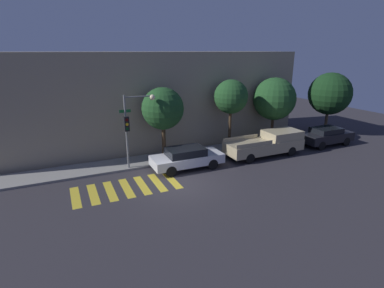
{
  "coord_description": "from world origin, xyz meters",
  "views": [
    {
      "loc": [
        -5.66,
        -14.44,
        7.28
      ],
      "look_at": [
        1.83,
        2.1,
        1.6
      ],
      "focal_mm": 28.0,
      "sensor_mm": 36.0,
      "label": 1
    }
  ],
  "objects": [
    {
      "name": "tree_midblock",
      "position": [
        6.1,
        4.53,
        4.01
      ],
      "size": [
        2.52,
        2.52,
        5.29
      ],
      "color": "#42301E",
      "rests_on": "ground"
    },
    {
      "name": "sedan_near_corner",
      "position": [
        1.46,
        2.1,
        0.75
      ],
      "size": [
        4.58,
        1.86,
        1.4
      ],
      "color": "silver",
      "rests_on": "ground"
    },
    {
      "name": "tree_near_corner",
      "position": [
        0.77,
        4.53,
        3.53
      ],
      "size": [
        2.86,
        2.86,
        4.98
      ],
      "color": "#42301E",
      "rests_on": "ground"
    },
    {
      "name": "sedan_middle",
      "position": [
        13.64,
        2.1,
        0.77
      ],
      "size": [
        4.28,
        1.82,
        1.44
      ],
      "color": "black",
      "rests_on": "ground"
    },
    {
      "name": "ground_plane",
      "position": [
        0.0,
        0.0,
        0.0
      ],
      "size": [
        60.0,
        60.0,
        0.0
      ],
      "primitive_type": "plane",
      "color": "#2D2B30"
    },
    {
      "name": "tree_far_end",
      "position": [
        10.14,
        4.53,
        3.6
      ],
      "size": [
        3.37,
        3.37,
        5.29
      ],
      "color": "#42301E",
      "rests_on": "ground"
    },
    {
      "name": "traffic_light_pole",
      "position": [
        -1.57,
        3.37,
        3.25
      ],
      "size": [
        2.27,
        0.56,
        4.76
      ],
      "color": "slate",
      "rests_on": "ground"
    },
    {
      "name": "pickup_truck",
      "position": [
        7.85,
        2.1,
        0.87
      ],
      "size": [
        5.79,
        1.99,
        1.7
      ],
      "color": "tan",
      "rests_on": "ground"
    },
    {
      "name": "tree_behind_truck",
      "position": [
        16.2,
        4.53,
        3.66
      ],
      "size": [
        3.66,
        3.66,
        5.5
      ],
      "color": "brown",
      "rests_on": "ground"
    },
    {
      "name": "building_row",
      "position": [
        0.0,
        8.86,
        3.6
      ],
      "size": [
        26.0,
        6.0,
        7.2
      ],
      "primitive_type": "cube",
      "color": "gray",
      "rests_on": "ground"
    },
    {
      "name": "sidewalk",
      "position": [
        0.0,
        4.33,
        0.07
      ],
      "size": [
        26.0,
        2.26,
        0.14
      ],
      "primitive_type": "cube",
      "color": "gray",
      "rests_on": "ground"
    },
    {
      "name": "crosswalk",
      "position": [
        -2.74,
        0.8,
        0.0
      ],
      "size": [
        5.78,
        2.6,
        0.0
      ],
      "color": "gold",
      "rests_on": "ground"
    }
  ]
}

